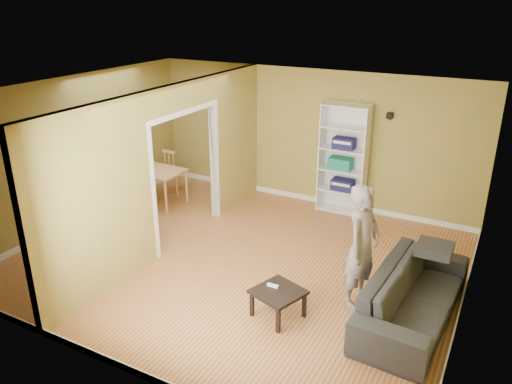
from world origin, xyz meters
TOP-DOWN VIEW (x-y plane):
  - room_shell at (0.00, 0.00)m, footprint 6.50×6.50m
  - partition at (-1.20, 0.00)m, footprint 0.22×5.50m
  - wall_speaker at (1.50, 2.69)m, footprint 0.10×0.10m
  - sofa at (2.70, -0.27)m, footprint 2.39×1.15m
  - person at (1.99, -0.26)m, footprint 0.81×0.69m
  - bookshelf at (0.77, 2.61)m, footprint 0.86×0.38m
  - paper_box_navy_a at (0.79, 2.56)m, footprint 0.40×0.26m
  - paper_box_teal at (0.72, 2.56)m, footprint 0.42×0.27m
  - paper_box_navy_b at (0.76, 2.56)m, footprint 0.39×0.25m
  - coffee_table at (1.18, -1.04)m, footprint 0.57×0.57m
  - game_controller at (1.08, -0.99)m, footprint 0.15×0.04m
  - dining_table at (-2.59, 1.23)m, footprint 1.10×0.74m
  - chair_left at (-3.30, 1.17)m, footprint 0.64×0.64m
  - chair_near at (-2.60, 0.68)m, footprint 0.53×0.53m
  - chair_far at (-2.58, 1.87)m, footprint 0.47×0.47m

SIDE VIEW (x-z plane):
  - coffee_table at x=1.18m, z-range 0.13..0.51m
  - game_controller at x=1.08m, z-range 0.38..0.41m
  - chair_near at x=-2.60m, z-range 0.00..0.89m
  - sofa at x=2.70m, z-range 0.00..0.89m
  - chair_far at x=-2.58m, z-range 0.00..0.95m
  - chair_left at x=-3.30m, z-range 0.00..1.05m
  - paper_box_navy_a at x=0.79m, z-range 0.43..0.64m
  - dining_table at x=-2.59m, z-range 0.27..0.96m
  - paper_box_teal at x=0.72m, z-range 0.83..1.05m
  - person at x=1.99m, z-range 0.00..1.97m
  - bookshelf at x=0.77m, z-range 0.00..2.05m
  - room_shell at x=0.00m, z-range -1.95..4.55m
  - partition at x=-1.20m, z-range 0.00..2.60m
  - paper_box_navy_b at x=0.76m, z-range 1.24..1.44m
  - wall_speaker at x=1.50m, z-range 1.85..1.95m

